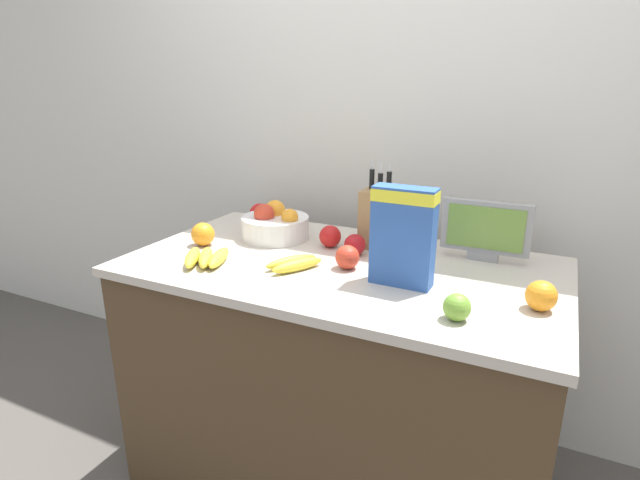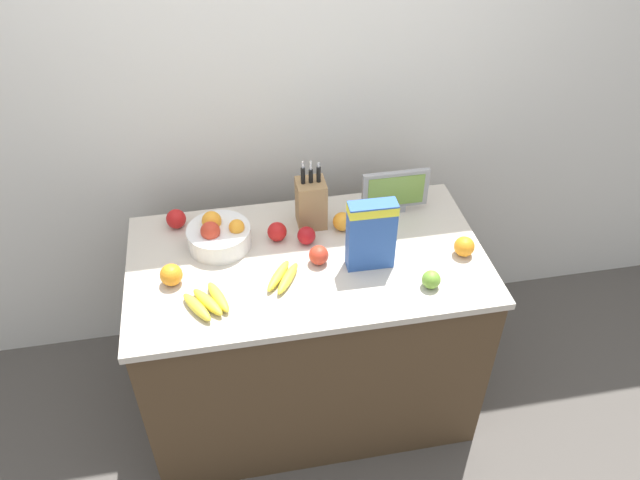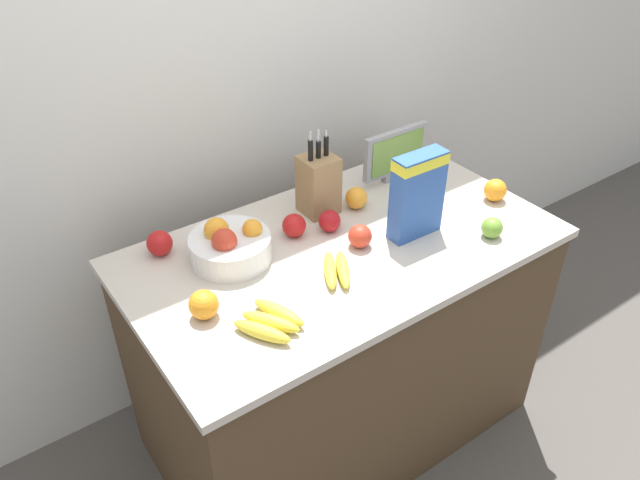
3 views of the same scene
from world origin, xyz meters
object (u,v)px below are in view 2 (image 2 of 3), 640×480
small_monitor (395,191)px  apple_by_knife_block (431,280)px  knife_block (311,203)px  apple_front (176,219)px  fruit_bowl (219,235)px  orange_mid_left (464,246)px  banana_bunch_right (208,302)px  apple_rightmost (319,255)px  orange_back_center (342,221)px  apple_middle (277,232)px  apple_rear (306,235)px  orange_front_left (171,275)px  banana_bunch_left (283,277)px  cereal_box (371,232)px

small_monitor → apple_by_knife_block: size_ratio=4.06×
knife_block → apple_front: size_ratio=3.80×
fruit_bowl → orange_mid_left: fruit_bowl is taller
banana_bunch_right → orange_mid_left: (1.03, 0.11, 0.02)m
knife_block → apple_front: bearing=171.8°
fruit_bowl → apple_rightmost: bearing=-25.6°
knife_block → orange_back_center: 0.15m
small_monitor → banana_bunch_right: small_monitor is taller
fruit_bowl → apple_middle: (0.24, -0.01, -0.01)m
apple_rear → fruit_bowl: bearing=171.8°
fruit_bowl → banana_bunch_right: bearing=-100.4°
apple_middle → apple_rightmost: size_ratio=1.03×
apple_rightmost → orange_front_left: bearing=-178.5°
banana_bunch_left → orange_front_left: 0.42m
knife_block → apple_front: (-0.57, 0.08, -0.07)m
fruit_bowl → banana_bunch_left: size_ratio=1.31×
small_monitor → orange_front_left: (-0.96, -0.29, -0.07)m
banana_bunch_right → orange_front_left: 0.20m
apple_middle → apple_front: (-0.41, 0.16, 0.00)m
cereal_box → banana_bunch_right: cereal_box is taller
orange_back_center → orange_mid_left: bearing=-29.4°
apple_rightmost → orange_front_left: (-0.57, -0.02, 0.00)m
small_monitor → apple_rear: 0.44m
apple_rear → cereal_box: bearing=-38.8°
apple_front → orange_front_left: (-0.02, -0.35, 0.00)m
fruit_bowl → apple_front: bearing=137.8°
fruit_bowl → banana_bunch_left: 0.35m
fruit_bowl → apple_front: fruit_bowl is taller
cereal_box → fruit_bowl: cereal_box is taller
cereal_box → banana_bunch_left: size_ratio=1.50×
apple_front → cereal_box: bearing=-27.3°
apple_rear → apple_front: size_ratio=0.91×
apple_rightmost → banana_bunch_left: bearing=-152.9°
banana_bunch_left → orange_front_left: size_ratio=2.30×
small_monitor → orange_mid_left: small_monitor is taller
apple_rear → orange_mid_left: bearing=-17.2°
banana_bunch_left → apple_front: bearing=133.7°
banana_bunch_right → apple_middle: apple_middle is taller
banana_bunch_right → orange_front_left: size_ratio=2.49×
apple_rear → small_monitor: bearing=19.0°
fruit_bowl → apple_by_knife_block: 0.87m
orange_mid_left → orange_back_center: bearing=150.6°
apple_by_knife_block → banana_bunch_left: bearing=166.2°
apple_rightmost → orange_front_left: 0.57m
banana_bunch_right → orange_back_center: (0.58, 0.36, 0.02)m
cereal_box → apple_rightmost: bearing=167.4°
small_monitor → orange_mid_left: bearing=-59.0°
fruit_bowl → orange_front_left: 0.28m
apple_middle → apple_rightmost: 0.23m
small_monitor → fruit_bowl: small_monitor is taller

